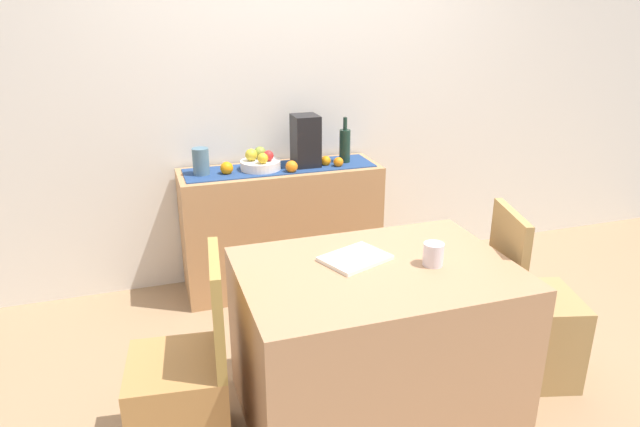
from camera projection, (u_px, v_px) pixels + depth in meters
name	position (u px, v px, depth m)	size (l,w,h in m)	color
ground_plane	(356.00, 353.00, 3.15)	(6.40, 6.40, 0.02)	#9C7D5B
room_wall_rear	(295.00, 78.00, 3.73)	(6.40, 0.06, 2.70)	silver
sideboard_console	(282.00, 228.00, 3.77)	(1.28, 0.42, 0.82)	tan
table_runner	(280.00, 168.00, 3.63)	(1.21, 0.32, 0.01)	navy
fruit_bowl	(261.00, 165.00, 3.58)	(0.25, 0.25, 0.06)	silver
apple_left	(268.00, 156.00, 3.55)	(0.07, 0.07, 0.07)	red
apple_right	(260.00, 153.00, 3.61)	(0.08, 0.08, 0.08)	olive
apple_front	(263.00, 158.00, 3.50)	(0.07, 0.07, 0.07)	gold
apple_rear	(251.00, 155.00, 3.56)	(0.08, 0.08, 0.08)	gold
wine_bottle	(345.00, 145.00, 3.72)	(0.07, 0.07, 0.30)	#193326
coffee_maker	(306.00, 141.00, 3.62)	(0.16, 0.18, 0.33)	black
ceramic_vase	(201.00, 162.00, 3.46)	(0.10, 0.10, 0.17)	slate
orange_loose_end	(227.00, 168.00, 3.49)	(0.08, 0.08, 0.08)	orange
orange_loose_near_bowl	(338.00, 162.00, 3.65)	(0.06, 0.06, 0.06)	orange
orange_loose_far	(292.00, 167.00, 3.53)	(0.08, 0.08, 0.08)	orange
orange_loose_mid	(326.00, 161.00, 3.68)	(0.06, 0.06, 0.06)	orange
dining_table	(375.00, 341.00, 2.59)	(1.19, 0.84, 0.74)	tan
open_book	(355.00, 258.00, 2.53)	(0.28, 0.21, 0.02)	white
coffee_cup	(433.00, 254.00, 2.47)	(0.09, 0.09, 0.10)	silver
chair_near_window	(184.00, 398.00, 2.38)	(0.44, 0.44, 0.90)	#B27F46
chair_by_corner	(530.00, 328.00, 2.88)	(0.49, 0.49, 0.90)	#A78752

